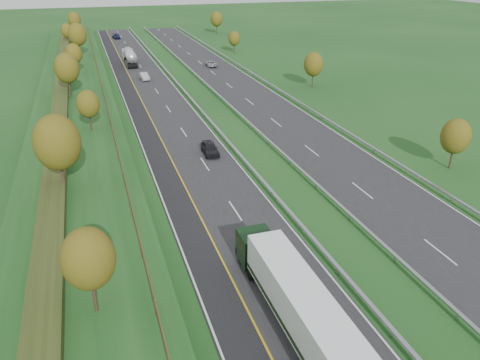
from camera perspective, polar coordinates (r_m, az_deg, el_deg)
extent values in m
plane|color=#184418|center=(75.40, -3.08, 8.26)|extent=(400.00, 400.00, 0.00)
cube|color=black|center=(78.56, -9.76, 8.65)|extent=(10.50, 200.00, 0.04)
cube|color=black|center=(82.43, 1.77, 9.78)|extent=(10.50, 200.00, 0.04)
cube|color=black|center=(78.14, -12.50, 8.33)|extent=(3.00, 200.00, 0.04)
cube|color=silver|center=(78.03, -13.45, 8.23)|extent=(0.15, 200.00, 0.01)
cube|color=gold|center=(78.28, -11.40, 8.48)|extent=(0.15, 200.00, 0.01)
cube|color=silver|center=(79.39, -6.13, 9.07)|extent=(0.15, 200.00, 0.01)
cube|color=silver|center=(80.90, -1.64, 9.51)|extent=(0.15, 200.00, 0.01)
cube|color=silver|center=(84.22, 5.06, 10.05)|extent=(0.15, 200.00, 0.01)
cube|color=silver|center=(35.75, 5.39, -12.59)|extent=(0.15, 4.00, 0.01)
cube|color=silver|center=(42.51, 23.20, -8.03)|extent=(0.15, 4.00, 0.01)
cube|color=silver|center=(45.16, -0.58, -3.74)|extent=(0.15, 4.00, 0.01)
cube|color=silver|center=(50.67, 14.69, -1.23)|extent=(0.15, 4.00, 0.01)
cube|color=silver|center=(55.57, -4.33, 1.97)|extent=(0.15, 4.00, 0.01)
cube|color=silver|center=(60.14, 8.73, 3.58)|extent=(0.15, 4.00, 0.01)
cube|color=silver|center=(66.52, -6.88, 5.83)|extent=(0.15, 4.00, 0.01)
cube|color=silver|center=(70.38, 4.41, 7.03)|extent=(0.15, 4.00, 0.01)
cube|color=silver|center=(77.78, -8.72, 8.58)|extent=(0.15, 4.00, 0.01)
cube|color=silver|center=(81.11, 1.17, 9.55)|extent=(0.15, 4.00, 0.01)
cube|color=silver|center=(89.24, -10.11, 10.63)|extent=(0.15, 4.00, 0.01)
cube|color=silver|center=(92.15, -1.33, 11.46)|extent=(0.15, 4.00, 0.01)
cube|color=silver|center=(100.82, -11.20, 12.20)|extent=(0.15, 4.00, 0.01)
cube|color=silver|center=(103.41, -3.32, 12.94)|extent=(0.15, 4.00, 0.01)
cube|color=silver|center=(112.49, -12.07, 13.44)|extent=(0.15, 4.00, 0.01)
cube|color=silver|center=(114.81, -4.93, 14.12)|extent=(0.15, 4.00, 0.01)
cube|color=silver|center=(124.22, -12.78, 14.45)|extent=(0.15, 4.00, 0.01)
cube|color=silver|center=(126.33, -6.26, 15.08)|extent=(0.15, 4.00, 0.01)
cube|color=silver|center=(136.00, -13.38, 15.29)|extent=(0.15, 4.00, 0.01)
cube|color=silver|center=(137.93, -7.38, 15.87)|extent=(0.15, 4.00, 0.01)
cube|color=silver|center=(147.81, -13.88, 15.98)|extent=(0.15, 4.00, 0.01)
cube|color=silver|center=(149.59, -8.33, 16.53)|extent=(0.15, 4.00, 0.01)
cube|color=silver|center=(159.65, -14.31, 16.58)|extent=(0.15, 4.00, 0.01)
cube|color=silver|center=(161.30, -9.15, 17.09)|extent=(0.15, 4.00, 0.01)
cube|color=silver|center=(171.52, -14.68, 17.09)|extent=(0.15, 4.00, 0.01)
cube|color=silver|center=(173.05, -9.86, 17.58)|extent=(0.15, 4.00, 0.01)
cube|color=#184418|center=(77.61, -19.40, 8.14)|extent=(12.00, 200.00, 2.00)
cube|color=#253515|center=(77.29, -21.05, 9.02)|extent=(2.20, 180.00, 1.10)
cube|color=#422B19|center=(77.20, -16.21, 9.68)|extent=(0.08, 184.00, 0.10)
cube|color=#422B19|center=(77.10, -16.25, 9.97)|extent=(0.08, 184.00, 0.10)
cube|color=#422B19|center=(30.24, -10.26, -14.92)|extent=(0.12, 0.12, 1.20)
cube|color=#422B19|center=(35.48, -11.89, -8.36)|extent=(0.12, 0.12, 1.20)
cube|color=#422B19|center=(41.08, -13.05, -3.54)|extent=(0.12, 0.12, 1.20)
cube|color=#422B19|center=(46.91, -13.91, 0.11)|extent=(0.12, 0.12, 1.20)
cube|color=#422B19|center=(52.89, -14.59, 2.95)|extent=(0.12, 0.12, 1.20)
cube|color=#422B19|center=(58.99, -15.12, 5.20)|extent=(0.12, 0.12, 1.20)
cube|color=#422B19|center=(65.16, -15.56, 7.03)|extent=(0.12, 0.12, 1.20)
cube|color=#422B19|center=(71.39, -15.93, 8.54)|extent=(0.12, 0.12, 1.20)
cube|color=#422B19|center=(77.67, -16.24, 9.81)|extent=(0.12, 0.12, 1.20)
cube|color=#422B19|center=(83.98, -16.50, 10.88)|extent=(0.12, 0.12, 1.20)
cube|color=#422B19|center=(90.31, -16.73, 11.81)|extent=(0.12, 0.12, 1.20)
cube|color=#422B19|center=(96.67, -16.93, 12.61)|extent=(0.12, 0.12, 1.20)
cube|color=#422B19|center=(103.05, -17.10, 13.32)|extent=(0.12, 0.12, 1.20)
cube|color=#422B19|center=(109.44, -17.26, 13.94)|extent=(0.12, 0.12, 1.20)
cube|color=#422B19|center=(115.84, -17.40, 14.49)|extent=(0.12, 0.12, 1.20)
cube|color=#422B19|center=(122.26, -17.53, 14.99)|extent=(0.12, 0.12, 1.20)
cube|color=#422B19|center=(128.68, -17.64, 15.43)|extent=(0.12, 0.12, 1.20)
cube|color=#422B19|center=(135.11, -17.74, 15.84)|extent=(0.12, 0.12, 1.20)
cube|color=#422B19|center=(141.54, -17.84, 16.20)|extent=(0.12, 0.12, 1.20)
cube|color=#422B19|center=(147.98, -17.93, 16.54)|extent=(0.12, 0.12, 1.20)
cube|color=#422B19|center=(154.43, -18.00, 16.84)|extent=(0.12, 0.12, 1.20)
cube|color=#422B19|center=(160.88, -18.08, 17.13)|extent=(0.12, 0.12, 1.20)
cube|color=#422B19|center=(167.34, -18.15, 17.39)|extent=(0.12, 0.12, 1.20)
cube|color=#94969C|center=(79.37, -5.68, 9.51)|extent=(0.32, 200.00, 0.18)
cube|color=#94969C|center=(32.91, 17.97, -17.37)|extent=(0.10, 0.14, 0.56)
cube|color=#94969C|center=(37.33, 11.82, -10.80)|extent=(0.10, 0.14, 0.56)
cube|color=#94969C|center=(42.46, 7.25, -5.63)|extent=(0.10, 0.14, 0.56)
cube|color=#94969C|center=(48.06, 3.76, -1.60)|extent=(0.10, 0.14, 0.56)
cube|color=#94969C|center=(53.99, 1.03, 1.58)|extent=(0.10, 0.14, 0.56)
cube|color=#94969C|center=(60.15, -1.16, 4.12)|extent=(0.10, 0.14, 0.56)
cube|color=#94969C|center=(66.47, -2.94, 6.17)|extent=(0.10, 0.14, 0.56)
cube|color=#94969C|center=(72.92, -4.42, 7.86)|extent=(0.10, 0.14, 0.56)
cube|color=#94969C|center=(79.46, -5.67, 9.27)|extent=(0.10, 0.14, 0.56)
cube|color=#94969C|center=(86.08, -6.74, 10.47)|extent=(0.10, 0.14, 0.56)
cube|color=#94969C|center=(92.75, -7.66, 11.48)|extent=(0.10, 0.14, 0.56)
cube|color=#94969C|center=(99.46, -8.46, 12.36)|extent=(0.10, 0.14, 0.56)
cube|color=#94969C|center=(106.22, -9.16, 13.13)|extent=(0.10, 0.14, 0.56)
cube|color=#94969C|center=(113.00, -9.78, 13.80)|extent=(0.10, 0.14, 0.56)
cube|color=#94969C|center=(119.81, -10.34, 14.39)|extent=(0.10, 0.14, 0.56)
cube|color=#94969C|center=(126.64, -10.84, 14.92)|extent=(0.10, 0.14, 0.56)
cube|color=#94969C|center=(133.48, -11.29, 15.40)|extent=(0.10, 0.14, 0.56)
cube|color=#94969C|center=(140.34, -11.69, 15.82)|extent=(0.10, 0.14, 0.56)
cube|color=#94969C|center=(147.22, -12.06, 16.21)|extent=(0.10, 0.14, 0.56)
cube|color=#94969C|center=(154.10, -12.40, 16.56)|extent=(0.10, 0.14, 0.56)
cube|color=#94969C|center=(161.00, -12.71, 16.88)|extent=(0.10, 0.14, 0.56)
cube|color=#94969C|center=(167.91, -13.00, 17.18)|extent=(0.10, 0.14, 0.56)
cube|color=#94969C|center=(174.82, -13.26, 17.45)|extent=(0.10, 0.14, 0.56)
cube|color=#94969C|center=(80.57, -2.09, 9.85)|extent=(0.32, 200.00, 0.18)
cube|color=#94969C|center=(35.71, 24.90, -14.84)|extent=(0.10, 0.14, 0.56)
cube|color=#94969C|center=(39.83, 18.31, -9.13)|extent=(0.10, 0.14, 0.56)
cube|color=#94969C|center=(44.67, 13.21, -4.48)|extent=(0.10, 0.14, 0.56)
cube|color=#94969C|center=(50.02, 9.20, -0.76)|extent=(0.10, 0.14, 0.56)
cube|color=#94969C|center=(55.74, 5.99, 2.23)|extent=(0.10, 0.14, 0.56)
cube|color=#94969C|center=(61.73, 3.39, 4.64)|extent=(0.10, 0.14, 0.56)
cube|color=#94969C|center=(67.90, 1.24, 6.62)|extent=(0.10, 0.14, 0.56)
cube|color=#94969C|center=(74.23, -0.56, 8.25)|extent=(0.10, 0.14, 0.56)
cube|color=#94969C|center=(80.66, -2.09, 9.62)|extent=(0.10, 0.14, 0.56)
cube|color=#94969C|center=(87.19, -3.40, 10.78)|extent=(0.10, 0.14, 0.56)
cube|color=#94969C|center=(93.78, -4.54, 11.78)|extent=(0.10, 0.14, 0.56)
cube|color=#94969C|center=(100.43, -5.53, 12.64)|extent=(0.10, 0.14, 0.56)
cube|color=#94969C|center=(107.12, -6.40, 13.39)|extent=(0.10, 0.14, 0.56)
cube|color=#94969C|center=(113.85, -7.18, 14.04)|extent=(0.10, 0.14, 0.56)
cube|color=#94969C|center=(120.61, -7.87, 14.63)|extent=(0.10, 0.14, 0.56)
cube|color=#94969C|center=(127.39, -8.49, 15.15)|extent=(0.10, 0.14, 0.56)
cube|color=#94969C|center=(134.20, -9.05, 15.61)|extent=(0.10, 0.14, 0.56)
cube|color=#94969C|center=(141.03, -9.56, 16.03)|extent=(0.10, 0.14, 0.56)
cube|color=#94969C|center=(147.87, -10.03, 16.41)|extent=(0.10, 0.14, 0.56)
cube|color=#94969C|center=(154.73, -10.45, 16.75)|extent=(0.10, 0.14, 0.56)
cube|color=#94969C|center=(161.60, -10.84, 17.07)|extent=(0.10, 0.14, 0.56)
cube|color=#94969C|center=(168.48, -11.20, 17.36)|extent=(0.10, 0.14, 0.56)
cube|color=#94969C|center=(175.37, -11.53, 17.62)|extent=(0.10, 0.14, 0.56)
cube|color=#94969C|center=(84.36, 5.55, 10.46)|extent=(0.32, 200.00, 0.18)
cube|color=#94969C|center=(51.19, 24.37, -2.20)|extent=(0.10, 0.14, 0.56)
cube|color=#94969C|center=(61.09, 15.94, 3.46)|extent=(0.10, 0.14, 0.56)
cube|color=#94969C|center=(72.36, 9.94, 7.42)|extent=(0.10, 0.14, 0.56)
cube|color=#94969C|center=(84.45, 5.54, 10.23)|extent=(0.10, 0.14, 0.56)
cube|color=#94969C|center=(97.06, 2.22, 12.29)|extent=(0.10, 0.14, 0.56)
cube|color=#94969C|center=(110.00, -0.37, 13.84)|extent=(0.10, 0.14, 0.56)
cube|color=#94969C|center=(123.17, -2.43, 15.05)|extent=(0.10, 0.14, 0.56)
cube|color=#94969C|center=(136.51, -4.11, 16.00)|extent=(0.10, 0.14, 0.56)
cube|color=#94969C|center=(149.97, -5.50, 16.78)|extent=(0.10, 0.14, 0.56)
cube|color=#94969C|center=(163.52, -6.67, 17.42)|extent=(0.10, 0.14, 0.56)
cube|color=#94969C|center=(177.14, -7.67, 17.96)|extent=(0.10, 0.14, 0.56)
cylinder|color=#2D2116|center=(30.99, -17.35, -13.22)|extent=(0.24, 0.24, 2.43)
ellipsoid|color=#4B4110|center=(29.46, -18.02, -9.12)|extent=(3.24, 3.24, 4.05)
cylinder|color=#2D2116|center=(46.59, -20.75, 0.30)|extent=(0.24, 0.24, 3.15)
ellipsoid|color=#4B4110|center=(45.34, -21.41, 4.28)|extent=(4.20, 4.20, 5.25)
cylinder|color=#2D2116|center=(63.55, -17.77, 6.75)|extent=(0.24, 0.24, 2.16)
ellipsoid|color=#4B4110|center=(62.89, -18.05, 8.80)|extent=(2.88, 2.88, 3.60)
cylinder|color=#2D2116|center=(80.89, -20.03, 10.50)|extent=(0.24, 0.24, 2.88)
ellipsoid|color=#4B4110|center=(80.23, -20.37, 12.68)|extent=(3.84, 3.84, 4.80)
cylinder|color=#2D2116|center=(98.52, -19.39, 12.85)|extent=(0.24, 0.24, 2.34)
ellipsoid|color=#4B4110|center=(98.06, -19.61, 14.31)|extent=(3.12, 3.12, 3.90)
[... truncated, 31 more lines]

